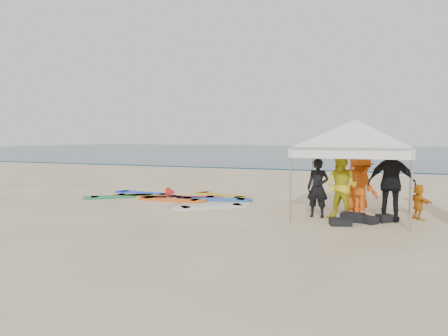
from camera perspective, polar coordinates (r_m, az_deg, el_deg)
ground at (r=11.34m, az=-7.97°, el=-6.83°), size 120.00×120.00×0.00m
ocean at (r=69.85m, az=17.89°, el=2.10°), size 160.00×84.00×0.08m
shoreline_foam at (r=28.44m, az=10.98°, el=-0.35°), size 160.00×1.20×0.01m
person_black_a at (r=11.86m, az=12.15°, el=-2.55°), size 0.60×0.42×1.58m
person_yellow at (r=11.68m, az=15.12°, el=-2.37°), size 1.00×0.89×1.71m
person_orange_a at (r=12.53m, az=17.57°, el=-2.22°), size 1.18×1.14×1.61m
person_black_b at (r=11.74m, az=21.05°, el=-1.87°), size 1.18×0.56×1.95m
person_orange_b at (r=13.24m, az=16.95°, el=-1.75°), size 0.96×0.82×1.67m
person_seated at (r=12.41m, az=24.08°, el=-4.06°), size 0.66×0.87×0.91m
canopy_tent at (r=12.11m, az=16.80°, el=6.04°), size 3.94×3.94×2.97m
marker_pennant at (r=13.17m, az=-6.88°, el=-3.13°), size 0.28×0.28×0.64m
gear_pile at (r=11.42m, az=17.04°, el=-6.40°), size 1.48×1.29×0.22m
surfboard_spread at (r=15.28m, az=-6.43°, el=-3.88°), size 5.74×3.94×0.07m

